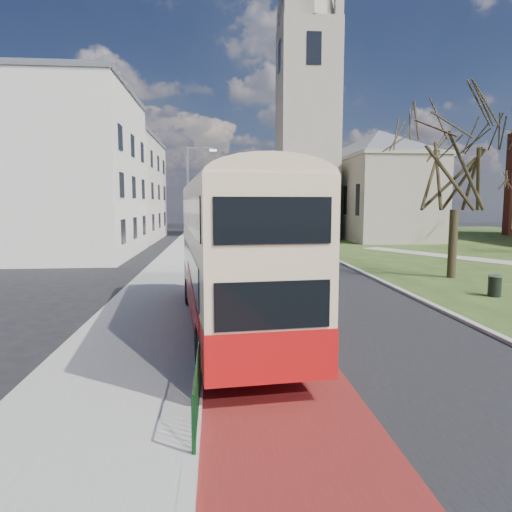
{
  "coord_description": "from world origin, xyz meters",
  "views": [
    {
      "loc": [
        -2.56,
        -14.98,
        4.15
      ],
      "look_at": [
        -0.93,
        3.49,
        2.0
      ],
      "focal_mm": 32.0,
      "sensor_mm": 36.0,
      "label": 1
    }
  ],
  "objects": [
    {
      "name": "pavement_west",
      "position": [
        -5.0,
        20.0,
        0.06
      ],
      "size": [
        4.0,
        120.0,
        0.12
      ],
      "primitive_type": "cube",
      "color": "gray",
      "rests_on": "ground"
    },
    {
      "name": "ground",
      "position": [
        0.0,
        0.0,
        0.0
      ],
      "size": [
        160.0,
        160.0,
        0.0
      ],
      "primitive_type": "plane",
      "color": "black",
      "rests_on": "ground"
    },
    {
      "name": "bus",
      "position": [
        -2.04,
        -0.43,
        2.81
      ],
      "size": [
        3.88,
        11.98,
        4.92
      ],
      "rotation": [
        0.0,
        0.0,
        0.1
      ],
      "color": "#AD1010",
      "rests_on": "ground"
    },
    {
      "name": "winter_tree_near",
      "position": [
        10.47,
        9.03,
        6.76
      ],
      "size": [
        6.76,
        6.76,
        9.7
      ],
      "rotation": [
        0.0,
        0.0,
        -0.03
      ],
      "color": "#322919",
      "rests_on": "grass_green"
    },
    {
      "name": "pedestrian_railing",
      "position": [
        -2.95,
        4.0,
        0.55
      ],
      "size": [
        0.07,
        24.0,
        1.12
      ],
      "color": "#0D3B19",
      "rests_on": "ground"
    },
    {
      "name": "kerb_west",
      "position": [
        -3.0,
        20.0,
        0.07
      ],
      "size": [
        0.25,
        120.0,
        0.13
      ],
      "primitive_type": "cube",
      "color": "#999993",
      "rests_on": "ground"
    },
    {
      "name": "street_block_far",
      "position": [
        -14.0,
        38.0,
        5.76
      ],
      "size": [
        10.3,
        16.3,
        11.5
      ],
      "color": "beige",
      "rests_on": "ground"
    },
    {
      "name": "gothic_church",
      "position": [
        12.56,
        38.0,
        13.13
      ],
      "size": [
        16.38,
        18.0,
        40.0
      ],
      "color": "gray",
      "rests_on": "ground"
    },
    {
      "name": "road_carriageway",
      "position": [
        1.5,
        20.0,
        0.01
      ],
      "size": [
        9.0,
        120.0,
        0.01
      ],
      "primitive_type": "cube",
      "color": "black",
      "rests_on": "ground"
    },
    {
      "name": "streetlamp",
      "position": [
        -4.35,
        18.0,
        4.59
      ],
      "size": [
        2.13,
        0.18,
        8.0
      ],
      "color": "gray",
      "rests_on": "pavement_west"
    },
    {
      "name": "bus_lane",
      "position": [
        -1.2,
        20.0,
        0.01
      ],
      "size": [
        3.4,
        120.0,
        0.01
      ],
      "primitive_type": "cube",
      "color": "#591414",
      "rests_on": "ground"
    },
    {
      "name": "kerb_east",
      "position": [
        6.1,
        22.0,
        0.07
      ],
      "size": [
        0.25,
        80.0,
        0.13
      ],
      "primitive_type": "cube",
      "color": "#999993",
      "rests_on": "ground"
    },
    {
      "name": "litter_bin",
      "position": [
        9.73,
        3.91,
        0.52
      ],
      "size": [
        0.69,
        0.69,
        0.95
      ],
      "rotation": [
        0.0,
        0.0,
        -0.19
      ],
      "color": "black",
      "rests_on": "grass_green"
    },
    {
      "name": "street_block_near",
      "position": [
        -14.0,
        22.0,
        6.51
      ],
      "size": [
        10.3,
        14.3,
        13.0
      ],
      "color": "silver",
      "rests_on": "ground"
    }
  ]
}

